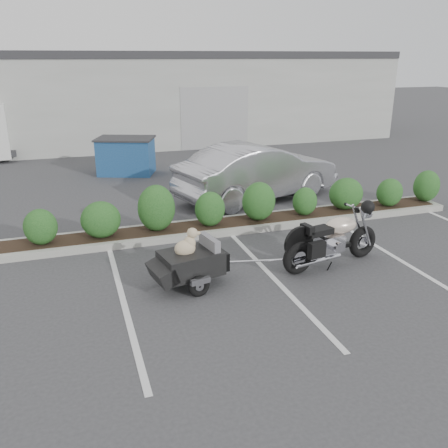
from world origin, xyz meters
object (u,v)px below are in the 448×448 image
object	(u,v)px
motorcycle	(333,240)
pet_trailer	(190,262)
sedan	(258,172)
dumpster	(126,156)

from	to	relation	value
motorcycle	pet_trailer	bearing A→B (deg)	168.55
motorcycle	sedan	xyz separation A→B (m)	(0.36, 4.65, 0.26)
pet_trailer	dumpster	bearing A→B (deg)	78.57
motorcycle	pet_trailer	distance (m)	2.79
dumpster	motorcycle	bearing A→B (deg)	-52.01
pet_trailer	dumpster	size ratio (longest dim) A/B	0.83
sedan	dumpster	bearing A→B (deg)	19.96
dumpster	sedan	bearing A→B (deg)	-32.82
pet_trailer	dumpster	world-z (taller)	dumpster
sedan	motorcycle	bearing A→B (deg)	159.18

